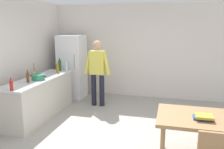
{
  "coord_description": "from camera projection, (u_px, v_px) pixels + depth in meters",
  "views": [
    {
      "loc": [
        0.85,
        -3.66,
        2.02
      ],
      "look_at": [
        -0.39,
        1.18,
        0.99
      ],
      "focal_mm": 36.85,
      "sensor_mm": 36.0,
      "label": 1
    }
  ],
  "objects": [
    {
      "name": "bottle_beer_brown",
      "position": [
        28.0,
        77.0,
        4.74
      ],
      "size": [
        0.06,
        0.06,
        0.26
      ],
      "color": "#5B3314",
      "rests_on": "kitchen_counter"
    },
    {
      "name": "cooking_pot",
      "position": [
        38.0,
        77.0,
        5.0
      ],
      "size": [
        0.4,
        0.28,
        0.12
      ],
      "color": "#2D845B",
      "rests_on": "kitchen_counter"
    },
    {
      "name": "bottle_water_clear",
      "position": [
        66.0,
        66.0,
        6.02
      ],
      "size": [
        0.07,
        0.07,
        0.3
      ],
      "color": "silver",
      "rests_on": "kitchen_counter"
    },
    {
      "name": "bottle_wine_green",
      "position": [
        60.0,
        65.0,
        6.01
      ],
      "size": [
        0.08,
        0.08,
        0.34
      ],
      "color": "#1E5123",
      "rests_on": "kitchen_counter"
    },
    {
      "name": "bottle_sauce_red",
      "position": [
        11.0,
        85.0,
        4.13
      ],
      "size": [
        0.06,
        0.06,
        0.24
      ],
      "color": "#B22319",
      "rests_on": "kitchen_counter"
    },
    {
      "name": "book_stack",
      "position": [
        204.0,
        117.0,
        3.22
      ],
      "size": [
        0.27,
        0.21,
        0.07
      ],
      "color": "#284C8E",
      "rests_on": "dining_table"
    },
    {
      "name": "person",
      "position": [
        98.0,
        69.0,
        5.88
      ],
      "size": [
        0.7,
        0.22,
        1.7
      ],
      "color": "#1E1E2D",
      "rests_on": "ground_plane"
    },
    {
      "name": "wall_back",
      "position": [
        141.0,
        51.0,
        6.67
      ],
      "size": [
        6.4,
        0.12,
        2.7
      ],
      "primitive_type": "cube",
      "color": "silver",
      "rests_on": "ground_plane"
    },
    {
      "name": "refrigerator",
      "position": [
        72.0,
        67.0,
        6.65
      ],
      "size": [
        0.7,
        0.67,
        1.8
      ],
      "color": "white",
      "rests_on": "ground_plane"
    },
    {
      "name": "dining_table",
      "position": [
        206.0,
        122.0,
        3.33
      ],
      "size": [
        1.4,
        0.9,
        0.75
      ],
      "color": "#9E754C",
      "rests_on": "ground_plane"
    },
    {
      "name": "ground_plane",
      "position": [
        117.0,
        143.0,
        4.09
      ],
      "size": [
        14.0,
        14.0,
        0.0
      ],
      "primitive_type": "plane",
      "color": "#9E998E"
    },
    {
      "name": "bottle_oil_amber",
      "position": [
        58.0,
        68.0,
        5.73
      ],
      "size": [
        0.06,
        0.06,
        0.28
      ],
      "color": "#996619",
      "rests_on": "kitchen_counter"
    },
    {
      "name": "kitchen_counter",
      "position": [
        40.0,
        97.0,
        5.25
      ],
      "size": [
        0.64,
        2.2,
        0.9
      ],
      "color": "beige",
      "rests_on": "ground_plane"
    },
    {
      "name": "utensil_jar",
      "position": [
        34.0,
        73.0,
        5.29
      ],
      "size": [
        0.11,
        0.11,
        0.32
      ],
      "color": "tan",
      "rests_on": "kitchen_counter"
    }
  ]
}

